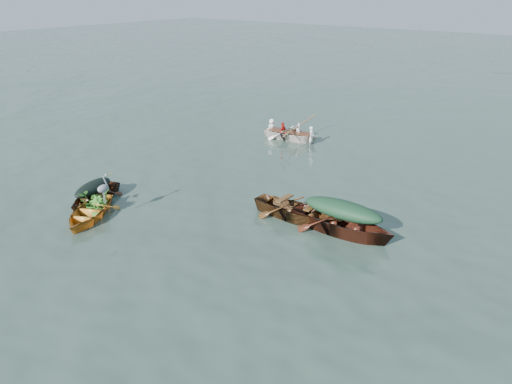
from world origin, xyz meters
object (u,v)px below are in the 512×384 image
(dark_covered_boat, at_px, (95,201))
(rowed_boat, at_px, (291,140))
(green_tarp_boat, at_px, (341,233))
(open_wooden_boat, at_px, (298,220))
(heron, at_px, (104,193))
(yellow_dinghy, at_px, (89,219))

(dark_covered_boat, bearing_deg, rowed_boat, 65.50)
(green_tarp_boat, distance_m, open_wooden_boat, 1.49)
(dark_covered_boat, distance_m, rowed_boat, 9.91)
(open_wooden_boat, bearing_deg, heron, 127.31)
(dark_covered_boat, bearing_deg, green_tarp_boat, 4.09)
(dark_covered_boat, relative_size, heron, 3.33)
(green_tarp_boat, height_order, open_wooden_boat, green_tarp_boat)
(dark_covered_boat, bearing_deg, heron, -39.70)
(yellow_dinghy, relative_size, dark_covered_boat, 1.02)
(yellow_dinghy, height_order, dark_covered_boat, yellow_dinghy)
(yellow_dinghy, xyz_separation_m, rowed_boat, (0.20, 10.75, 0.00))
(green_tarp_boat, distance_m, rowed_boat, 9.36)
(rowed_boat, xyz_separation_m, heron, (0.25, -10.43, 0.88))
(yellow_dinghy, bearing_deg, rowed_boat, 58.76)
(rowed_boat, bearing_deg, yellow_dinghy, 171.57)
(open_wooden_boat, bearing_deg, dark_covered_boat, 115.79)
(open_wooden_boat, distance_m, heron, 5.94)
(dark_covered_boat, height_order, rowed_boat, rowed_boat)
(open_wooden_boat, height_order, rowed_boat, open_wooden_boat)
(dark_covered_boat, distance_m, heron, 1.80)
(green_tarp_boat, xyz_separation_m, open_wooden_boat, (-1.49, -0.04, 0.00))
(heron, bearing_deg, dark_covered_boat, 127.62)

